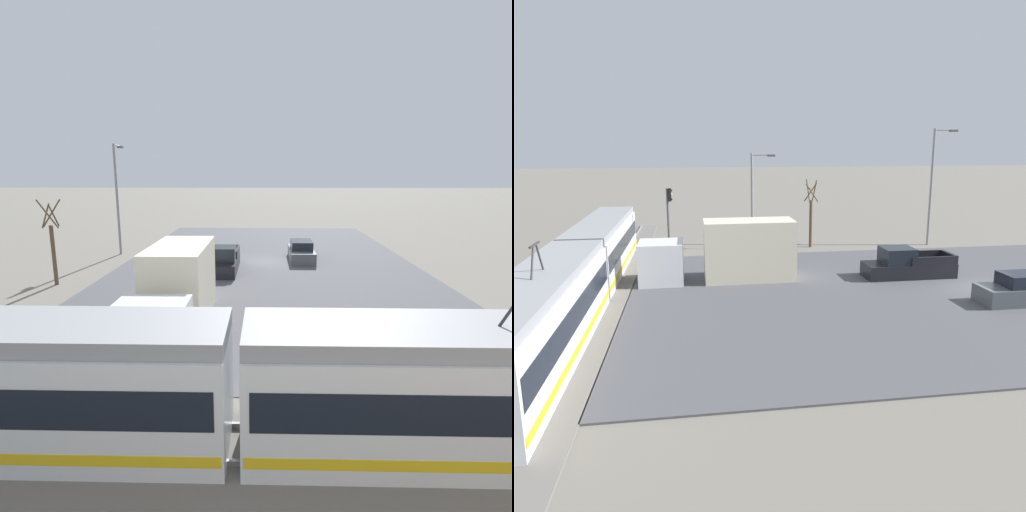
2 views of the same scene
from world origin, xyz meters
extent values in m
plane|color=slate|center=(0.00, 0.00, 0.00)|extent=(320.00, 320.00, 0.00)
cube|color=#4C4C51|center=(0.00, 0.00, 0.04)|extent=(22.00, 38.68, 0.08)
cube|color=slate|center=(0.00, 21.50, 0.04)|extent=(52.05, 4.40, 0.08)
cube|color=gray|center=(0.00, 20.78, 0.15)|extent=(51.01, 0.10, 0.14)
cube|color=gray|center=(0.00, 22.22, 0.15)|extent=(51.01, 0.10, 0.14)
cube|color=silver|center=(-6.02, 21.50, 1.51)|extent=(13.51, 2.62, 2.86)
cube|color=black|center=(-6.02, 21.50, 1.85)|extent=(13.10, 2.65, 0.95)
cube|color=gold|center=(-6.02, 21.50, 0.62)|extent=(13.37, 2.66, 0.27)
cube|color=gray|center=(-6.02, 21.50, 3.14)|extent=(13.51, 2.41, 0.41)
cube|color=silver|center=(7.84, 21.50, 1.51)|extent=(13.51, 2.62, 2.86)
cube|color=black|center=(7.84, 21.50, 1.85)|extent=(13.10, 2.65, 0.95)
cube|color=gold|center=(7.84, 21.50, 0.62)|extent=(13.37, 2.66, 0.27)
cube|color=gray|center=(7.84, 21.50, 3.14)|extent=(13.51, 2.41, 0.41)
cylinder|color=#2D2D33|center=(-6.47, 21.50, 3.89)|extent=(0.66, 0.07, 1.15)
cylinder|color=#2D2D33|center=(-5.57, 21.50, 3.89)|extent=(0.66, 0.07, 1.15)
cube|color=#2D2D33|center=(-6.02, 21.50, 4.44)|extent=(1.10, 0.08, 0.06)
cube|color=silver|center=(4.13, 17.71, 1.29)|extent=(2.53, 2.49, 2.42)
cube|color=beige|center=(4.13, 12.56, 1.86)|extent=(2.53, 5.30, 3.55)
cube|color=#196B38|center=(5.41, 12.56, 2.21)|extent=(0.02, 2.65, 0.89)
cube|color=black|center=(3.15, 2.92, 0.52)|extent=(1.98, 5.46, 0.88)
cube|color=black|center=(3.15, 3.68, 1.43)|extent=(1.82, 1.86, 0.95)
cube|color=black|center=(4.07, 1.77, 1.21)|extent=(0.12, 2.73, 0.51)
cube|color=black|center=(2.24, 1.77, 1.21)|extent=(0.12, 2.73, 0.51)
cube|color=black|center=(3.15, 0.29, 1.21)|extent=(1.82, 0.22, 0.51)
cube|color=red|center=(3.93, 0.21, 0.78)|extent=(0.14, 0.04, 0.18)
cube|color=#4C5156|center=(-2.65, -0.72, 0.53)|extent=(1.88, 4.68, 0.89)
cube|color=black|center=(-2.65, -0.72, 1.30)|extent=(1.62, 2.43, 0.65)
cylinder|color=#47474C|center=(12.63, 17.60, 2.42)|extent=(0.16, 0.16, 4.84)
cube|color=black|center=(12.63, 17.42, 4.37)|extent=(0.28, 0.22, 0.95)
sphere|color=#390606|center=(12.63, 17.30, 4.69)|extent=(0.18, 0.18, 0.18)
sphere|color=yellow|center=(12.63, 17.30, 4.37)|extent=(0.18, 0.18, 0.18)
sphere|color=black|center=(12.63, 17.30, 4.05)|extent=(0.18, 0.18, 0.18)
cylinder|color=brown|center=(13.28, 6.60, 1.87)|extent=(0.24, 0.24, 3.73)
cylinder|color=brown|center=(13.53, 6.60, 4.32)|extent=(0.09, 1.04, 1.43)
cylinder|color=brown|center=(13.28, 6.85, 4.45)|extent=(1.25, 0.09, 1.73)
cylinder|color=brown|center=(13.03, 6.60, 4.32)|extent=(0.09, 1.04, 1.43)
cylinder|color=brown|center=(13.28, 6.35, 4.45)|extent=(1.25, 0.09, 1.73)
cylinder|color=gray|center=(15.05, 11.03, 3.65)|extent=(0.20, 0.20, 7.30)
cylinder|color=gray|center=(15.05, 10.23, 7.18)|extent=(0.12, 1.60, 0.12)
cube|color=#515156|center=(15.05, 9.48, 7.12)|extent=(0.36, 0.60, 0.18)
cylinder|color=gray|center=(12.67, -3.02, 4.60)|extent=(0.20, 0.20, 9.21)
cylinder|color=gray|center=(12.67, -3.82, 9.09)|extent=(0.12, 1.60, 0.12)
cube|color=#515156|center=(12.67, -4.57, 9.03)|extent=(0.36, 0.60, 0.18)
cylinder|color=gray|center=(13.80, 13.66, 1.23)|extent=(0.06, 0.06, 2.46)
cube|color=white|center=(13.80, 13.63, 2.24)|extent=(0.32, 0.02, 0.44)
cube|color=red|center=(13.80, 13.62, 2.24)|extent=(0.31, 0.01, 0.10)
camera|label=1|loc=(0.20, 30.42, 6.86)|focal=28.00mm
camera|label=2|loc=(-24.67, 15.89, 7.95)|focal=35.00mm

